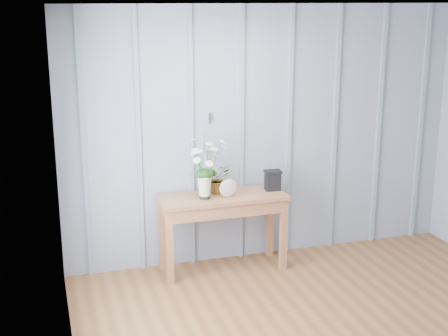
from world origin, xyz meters
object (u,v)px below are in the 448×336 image
object	(u,v)px
sideboard	(222,207)
daisy_vase	(204,158)
carved_box	(273,180)
felt_disc_vessel	(228,188)

from	to	relation	value
sideboard	daisy_vase	xyz separation A→B (m)	(-0.19, -0.05, 0.50)
sideboard	daisy_vase	bearing A→B (deg)	-165.27
daisy_vase	carved_box	xyz separation A→B (m)	(0.70, 0.07, -0.29)
daisy_vase	carved_box	bearing A→B (deg)	5.70
daisy_vase	felt_disc_vessel	world-z (taller)	daisy_vase
carved_box	sideboard	bearing A→B (deg)	-177.70
sideboard	felt_disc_vessel	bearing A→B (deg)	-61.86
daisy_vase	felt_disc_vessel	size ratio (longest dim) A/B	3.52
sideboard	felt_disc_vessel	distance (m)	0.22
felt_disc_vessel	carved_box	size ratio (longest dim) A/B	0.90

